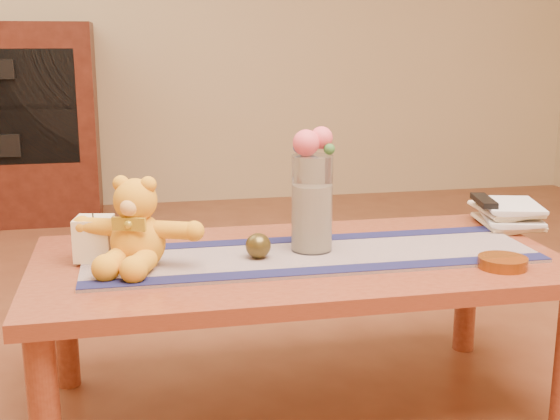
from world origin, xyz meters
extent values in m
plane|color=brown|center=(0.00, 0.00, 0.00)|extent=(5.50, 5.50, 0.00)
cube|color=maroon|center=(0.00, 0.00, 0.43)|extent=(1.40, 0.70, 0.04)
cylinder|color=maroon|center=(-0.64, -0.29, 0.21)|extent=(0.07, 0.07, 0.41)
cylinder|color=maroon|center=(-0.64, 0.29, 0.21)|extent=(0.07, 0.07, 0.41)
cylinder|color=maroon|center=(0.64, 0.29, 0.21)|extent=(0.07, 0.07, 0.41)
cube|color=#1C214F|center=(0.04, -0.01, 0.45)|extent=(1.20, 0.36, 0.01)
cube|color=#151741|center=(0.03, -0.15, 0.46)|extent=(1.20, 0.07, 0.00)
cube|color=#151741|center=(0.04, 0.14, 0.46)|extent=(1.20, 0.07, 0.00)
cube|color=#F9E6B7|center=(-0.53, 0.06, 0.51)|extent=(0.11, 0.11, 0.11)
cylinder|color=black|center=(-0.53, 0.06, 0.57)|extent=(0.00, 0.00, 0.01)
cylinder|color=silver|center=(0.04, 0.03, 0.59)|extent=(0.11, 0.11, 0.26)
cylinder|color=beige|center=(0.04, 0.03, 0.55)|extent=(0.09, 0.09, 0.18)
sphere|color=#EA5261|center=(0.02, 0.02, 0.75)|extent=(0.07, 0.07, 0.07)
sphere|color=#EA5261|center=(0.07, 0.03, 0.76)|extent=(0.06, 0.06, 0.06)
sphere|color=#49559E|center=(0.05, 0.06, 0.75)|extent=(0.04, 0.04, 0.04)
sphere|color=#49559E|center=(0.01, 0.05, 0.74)|extent=(0.04, 0.04, 0.04)
sphere|color=#33662D|center=(0.08, 0.01, 0.74)|extent=(0.03, 0.03, 0.03)
sphere|color=#463A17|center=(-0.11, -0.02, 0.49)|extent=(0.08, 0.08, 0.07)
imported|color=#F5E4BD|center=(0.63, 0.19, 0.46)|extent=(0.20, 0.25, 0.02)
imported|color=#F5E4BD|center=(0.63, 0.18, 0.48)|extent=(0.22, 0.26, 0.02)
imported|color=#F5E4BD|center=(0.62, 0.19, 0.50)|extent=(0.19, 0.24, 0.02)
imported|color=#F5E4BD|center=(0.63, 0.19, 0.52)|extent=(0.22, 0.26, 0.02)
cube|color=black|center=(0.62, 0.18, 0.54)|extent=(0.08, 0.17, 0.02)
cylinder|color=#BF5914|center=(0.49, -0.20, 0.46)|extent=(0.15, 0.15, 0.03)
camera|label=1|loc=(-0.43, -1.83, 1.02)|focal=47.01mm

